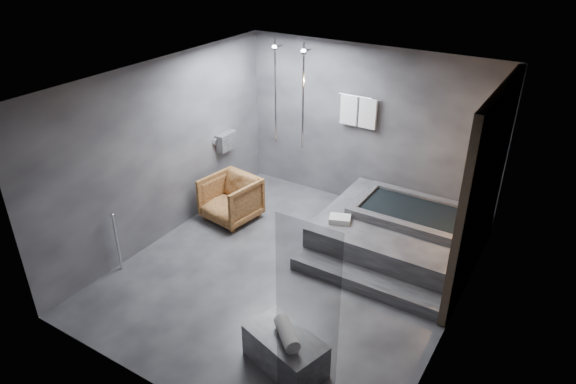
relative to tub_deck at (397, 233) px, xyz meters
The scene contains 7 objects.
room 2.02m from the tub_deck, 118.47° to the right, with size 5.00×5.04×2.82m.
tub_deck is the anchor object (origin of this frame).
tub_step 1.19m from the tub_deck, 90.00° to the right, with size 2.20×0.36×0.18m, color #303032.
concrete_bench 2.95m from the tub_deck, 93.78° to the right, with size 0.94×0.51×0.42m, color #363538.
driftwood_chair 2.78m from the tub_deck, 166.23° to the right, with size 0.81×0.83×0.76m, color #4E2C13.
rolled_towel 2.99m from the tub_deck, 93.02° to the right, with size 0.17×0.17×0.47m, color white.
deck_towel 0.95m from the tub_deck, 143.68° to the right, with size 0.31×0.23×0.08m, color silver.
Camera 1 is at (3.13, -5.12, 4.51)m, focal length 32.00 mm.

